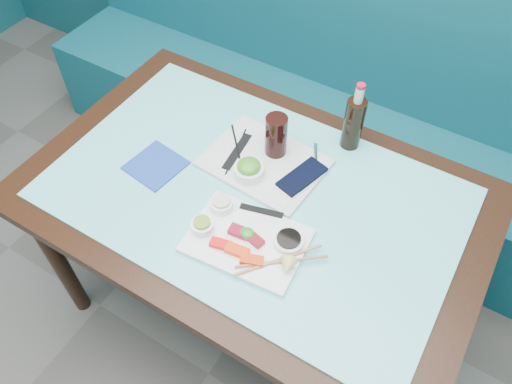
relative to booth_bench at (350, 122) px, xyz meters
The scene contains 34 objects.
booth_bench is the anchor object (origin of this frame).
dining_table 0.89m from the booth_bench, 90.00° to the right, with size 1.40×0.90×0.75m.
glass_top 0.92m from the booth_bench, 90.00° to the right, with size 1.22×0.76×0.01m, color #68CFD1.
sashimi_plate 1.08m from the booth_bench, 85.46° to the right, with size 0.32×0.23×0.02m, color white.
salmon_left 1.14m from the booth_bench, 88.39° to the right, with size 0.06×0.03×0.01m, color #F31109.
salmon_mid 1.13m from the booth_bench, 85.68° to the right, with size 0.07×0.03×0.02m, color #FF380A.
salmon_right 1.14m from the booth_bench, 83.02° to the right, with size 0.06×0.03×0.02m, color #ED3309.
tuna_left 1.08m from the booth_bench, 87.15° to the right, with size 0.05×0.03×0.02m, color maroon.
tuna_right 1.09m from the booth_bench, 84.02° to the right, with size 0.05×0.03×0.02m, color maroon.
seaweed_garnish 1.08m from the booth_bench, 85.70° to the right, with size 0.04×0.04×0.02m, color #239021.
ramekin_wasabi 1.12m from the booth_bench, 92.49° to the right, with size 0.07×0.07×0.03m, color white.
wasabi_fill 1.13m from the booth_bench, 92.49° to the right, with size 0.05×0.05×0.01m, color olive.
ramekin_ginger 1.04m from the booth_bench, 92.42° to the right, with size 0.07×0.07×0.03m, color white.
ginger_fill 1.04m from the booth_bench, 92.42° to the right, with size 0.05×0.05×0.01m, color beige.
soy_dish 1.06m from the booth_bench, 79.05° to the right, with size 0.09×0.09×0.02m, color white.
soy_fill 1.06m from the booth_bench, 79.05° to the right, with size 0.07×0.07×0.01m, color black.
lemon_wedge 1.14m from the booth_bench, 77.75° to the right, with size 0.05×0.05×0.04m, color #E4E96E.
chopstick_sleeve 0.99m from the booth_bench, 85.88° to the right, with size 0.13×0.02×0.00m, color black.
wooden_chopstick_a 1.11m from the booth_bench, 79.46° to the right, with size 0.01×0.01×0.25m, color tan.
wooden_chopstick_b 1.12m from the booth_bench, 78.92° to the right, with size 0.01×0.01×0.25m, color #A4704D.
serving_tray 0.82m from the booth_bench, 92.36° to the right, with size 0.37×0.27×0.01m, color silver.
paper_placemat 0.83m from the booth_bench, 92.36° to the right, with size 0.32×0.23×0.00m, color silver.
seaweed_bowl 0.90m from the booth_bench, 92.85° to the right, with size 0.09×0.09×0.04m, color white.
seaweed_salad 0.91m from the booth_bench, 92.85° to the right, with size 0.07×0.07×0.04m, color #408E20.
cola_glass 0.82m from the booth_bench, 91.70° to the right, with size 0.07×0.07×0.14m, color black.
navy_pouch 0.84m from the booth_bench, 81.75° to the right, with size 0.07×0.16×0.01m, color black.
fork 0.75m from the booth_bench, 80.91° to the right, with size 0.01×0.01×0.09m, color silver.
black_chopstick_a 0.85m from the booth_bench, 99.95° to the right, with size 0.01×0.01×0.21m, color black.
black_chopstick_b 0.85m from the booth_bench, 99.34° to the right, with size 0.01×0.01×0.25m, color black.
tray_sleeve 0.85m from the booth_bench, 99.64° to the right, with size 0.03×0.17×0.00m, color black.
cola_bottle_body 0.71m from the booth_bench, 71.78° to the right, with size 0.06×0.06×0.18m, color black.
cola_bottle_neck 0.79m from the booth_bench, 71.78° to the right, with size 0.03×0.03×0.05m, color silver.
cola_bottle_cap 0.82m from the booth_bench, 71.78° to the right, with size 0.03×0.03×0.01m, color red.
blue_napkin 1.04m from the booth_bench, 109.41° to the right, with size 0.16×0.16×0.01m, color #1B3A96.
Camera 1 is at (0.50, 0.64, 1.94)m, focal length 35.00 mm.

